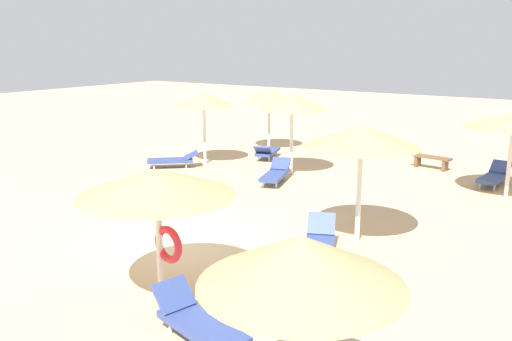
{
  "coord_description": "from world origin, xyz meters",
  "views": [
    {
      "loc": [
        8.16,
        -9.12,
        4.67
      ],
      "look_at": [
        0.0,
        3.0,
        1.2
      ],
      "focal_mm": 38.05,
      "sensor_mm": 36.0,
      "label": 1
    }
  ],
  "objects": [
    {
      "name": "lounger_6",
      "position": [
        3.0,
        1.08,
        0.32
      ],
      "size": [
        1.35,
        1.96,
        0.78
      ],
      "color": "#33478C",
      "rests_on": "ground"
    },
    {
      "name": "ground_plane",
      "position": [
        0.0,
        0.0,
        0.0
      ],
      "size": [
        80.0,
        80.0,
        0.0
      ],
      "primitive_type": "plane",
      "color": "#D1B284"
    },
    {
      "name": "lounger_5",
      "position": [
        -1.29,
        6.11,
        0.32
      ],
      "size": [
        1.16,
        1.99,
        0.71
      ],
      "color": "#33478C",
      "rests_on": "ground"
    },
    {
      "name": "lounger_1",
      "position": [
        4.98,
        9.88,
        0.32
      ],
      "size": [
        0.8,
        1.94,
        0.71
      ],
      "color": "#33478C",
      "rests_on": "ground"
    },
    {
      "name": "lounger_4",
      "position": [
        -3.6,
        9.15,
        0.32
      ],
      "size": [
        1.17,
        2.0,
        0.71
      ],
      "color": "#33478C",
      "rests_on": "ground"
    },
    {
      "name": "parasol_5",
      "position": [
        -1.45,
        7.43,
        2.65
      ],
      "size": [
        2.44,
        2.44,
        2.98
      ],
      "color": "silver",
      "rests_on": "ground"
    },
    {
      "name": "bench_0",
      "position": [
        2.5,
        11.13,
        0.35
      ],
      "size": [
        1.54,
        0.63,
        0.49
      ],
      "color": "brown",
      "rests_on": "ground"
    },
    {
      "name": "parasol_7",
      "position": [
        -5.2,
        7.12,
        2.51
      ],
      "size": [
        2.29,
        2.29,
        2.81
      ],
      "color": "silver",
      "rests_on": "ground"
    },
    {
      "name": "lounger_7",
      "position": [
        -5.71,
        5.86,
        0.31
      ],
      "size": [
        1.84,
        1.77,
        0.62
      ],
      "color": "#33478C",
      "rests_on": "ground"
    },
    {
      "name": "parasol_3",
      "position": [
        1.5,
        -2.38,
        2.22
      ],
      "size": [
        2.84,
        2.84,
        2.48
      ],
      "color": "silver",
      "rests_on": "ground"
    },
    {
      "name": "parasol_4",
      "position": [
        -4.68,
        10.99,
        2.36
      ],
      "size": [
        2.27,
        2.27,
        2.67
      ],
      "color": "silver",
      "rests_on": "ground"
    },
    {
      "name": "parasol_0",
      "position": [
        5.56,
        -4.4,
        2.4
      ],
      "size": [
        2.28,
        2.28,
        2.69
      ],
      "color": "silver",
      "rests_on": "ground"
    },
    {
      "name": "parasol_6",
      "position": [
        3.31,
        2.43,
        2.56
      ],
      "size": [
        2.71,
        2.71,
        2.83
      ],
      "color": "silver",
      "rests_on": "ground"
    },
    {
      "name": "lounger_3",
      "position": [
        2.98,
        -3.12,
        0.32
      ],
      "size": [
        1.97,
        1.08,
        0.77
      ],
      "color": "#33478C",
      "rests_on": "ground"
    }
  ]
}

